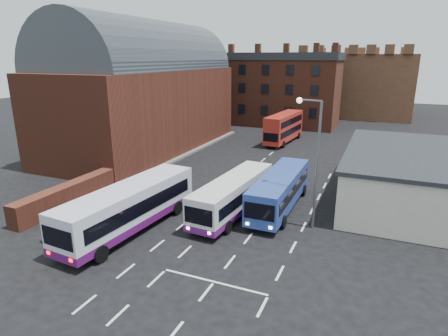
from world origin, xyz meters
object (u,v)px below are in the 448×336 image
at_px(bus_blue, 280,189).
at_px(pedestrian_beige, 47,231).
at_px(bus_white_outbound, 130,205).
at_px(pedestrian_red, 57,228).
at_px(bus_white_inbound, 233,193).
at_px(bus_red_double, 284,127).
at_px(street_lamp, 313,152).

distance_m(bus_blue, pedestrian_beige, 16.68).
xyz_separation_m(bus_white_outbound, pedestrian_red, (-3.55, -3.03, -1.08)).
xyz_separation_m(bus_white_outbound, bus_white_inbound, (5.43, 5.45, -0.22)).
xyz_separation_m(pedestrian_red, pedestrian_beige, (-0.19, -0.63, 0.06)).
height_order(bus_blue, bus_red_double, bus_red_double).
bearing_deg(bus_white_inbound, bus_red_double, -79.82).
bearing_deg(bus_white_inbound, street_lamp, -176.86).
xyz_separation_m(bus_blue, pedestrian_beige, (-12.16, -11.38, -0.83)).
height_order(bus_white_outbound, bus_white_inbound, bus_white_outbound).
bearing_deg(bus_white_inbound, pedestrian_beige, 48.80).
xyz_separation_m(bus_red_double, street_lamp, (8.55, -25.89, 3.29)).
bearing_deg(bus_blue, pedestrian_beige, 43.00).
xyz_separation_m(bus_white_inbound, pedestrian_beige, (-9.17, -9.10, -0.80)).
distance_m(bus_red_double, street_lamp, 27.46).
distance_m(bus_white_inbound, street_lamp, 6.88).
bearing_deg(bus_red_double, bus_white_outbound, 89.86).
bearing_deg(pedestrian_red, street_lamp, 171.59).
height_order(bus_white_outbound, pedestrian_red, bus_white_outbound).
relative_size(bus_red_double, pedestrian_beige, 5.98).
xyz_separation_m(bus_red_double, pedestrian_red, (-6.20, -34.28, -1.34)).
distance_m(bus_white_inbound, pedestrian_red, 12.38).
distance_m(bus_red_double, pedestrian_red, 34.86).
relative_size(bus_white_inbound, street_lamp, 1.16).
height_order(pedestrian_red, pedestrian_beige, pedestrian_beige).
distance_m(bus_white_inbound, bus_blue, 3.76).
bearing_deg(pedestrian_red, bus_red_double, -138.29).
distance_m(bus_white_outbound, pedestrian_beige, 5.33).
bearing_deg(bus_white_outbound, bus_red_double, 89.64).
relative_size(bus_blue, pedestrian_beige, 6.14).
xyz_separation_m(street_lamp, pedestrian_red, (-14.74, -8.39, -4.62)).
bearing_deg(street_lamp, bus_white_inbound, 179.12).
distance_m(bus_blue, bus_red_double, 24.23).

